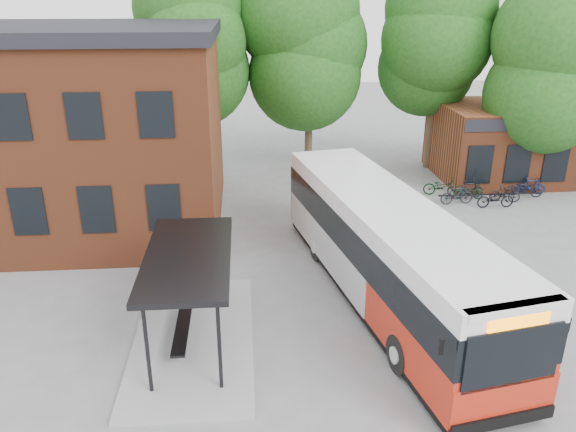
{
  "coord_description": "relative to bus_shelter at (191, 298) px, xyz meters",
  "views": [
    {
      "loc": [
        -2.83,
        -15.39,
        9.7
      ],
      "look_at": [
        -1.28,
        3.81,
        2.0
      ],
      "focal_mm": 35.0,
      "sensor_mm": 36.0,
      "label": 1
    }
  ],
  "objects": [
    {
      "name": "tree_0",
      "position": [
        -1.5,
        17.0,
        4.05
      ],
      "size": [
        7.92,
        7.92,
        11.0
      ],
      "primitive_type": null,
      "color": "#194813",
      "rests_on": "ground"
    },
    {
      "name": "bicycle_2",
      "position": [
        12.85,
        11.37,
        -1.05
      ],
      "size": [
        1.53,
        0.56,
        0.8
      ],
      "primitive_type": "imported",
      "rotation": [
        0.0,
        0.0,
        1.55
      ],
      "color": "#0A311D",
      "rests_on": "ground"
    },
    {
      "name": "tree_1",
      "position": [
        5.5,
        18.0,
        3.75
      ],
      "size": [
        7.92,
        7.92,
        10.4
      ],
      "primitive_type": null,
      "color": "#194813",
      "rests_on": "ground"
    },
    {
      "name": "bicycle_7",
      "position": [
        16.29,
        11.79,
        -1.0
      ],
      "size": [
        1.55,
        0.62,
        0.91
      ],
      "primitive_type": "imported",
      "rotation": [
        0.0,
        0.0,
        1.44
      ],
      "color": "navy",
      "rests_on": "ground"
    },
    {
      "name": "bicycle_5",
      "position": [
        14.47,
        10.81,
        -1.01
      ],
      "size": [
        1.53,
        0.75,
        0.88
      ],
      "primitive_type": "imported",
      "rotation": [
        0.0,
        0.0,
        1.34
      ],
      "color": "black",
      "rests_on": "ground"
    },
    {
      "name": "bicycle_6",
      "position": [
        15.84,
        11.53,
        -1.0
      ],
      "size": [
        1.8,
        1.09,
        0.89
      ],
      "primitive_type": "imported",
      "rotation": [
        0.0,
        0.0,
        1.25
      ],
      "color": "black",
      "rests_on": "ground"
    },
    {
      "name": "bus_shelter",
      "position": [
        0.0,
        0.0,
        0.0
      ],
      "size": [
        3.6,
        7.0,
        2.9
      ],
      "primitive_type": null,
      "color": "black",
      "rests_on": "ground"
    },
    {
      "name": "station_building",
      "position": [
        -8.5,
        10.0,
        2.8
      ],
      "size": [
        18.4,
        10.4,
        8.5
      ],
      "primitive_type": null,
      "color": "brown",
      "rests_on": "ground"
    },
    {
      "name": "shop_row",
      "position": [
        19.5,
        15.0,
        0.55
      ],
      "size": [
        14.0,
        6.2,
        4.0
      ],
      "primitive_type": null,
      "color": "brown",
      "rests_on": "ground"
    },
    {
      "name": "bike_rail",
      "position": [
        13.78,
        11.0,
        -1.26
      ],
      "size": [
        5.2,
        0.1,
        0.38
      ],
      "primitive_type": null,
      "color": "black",
      "rests_on": "ground"
    },
    {
      "name": "city_bus",
      "position": [
        6.24,
        2.11,
        0.27
      ],
      "size": [
        5.32,
        13.82,
        3.44
      ],
      "primitive_type": null,
      "rotation": [
        0.0,
        0.0,
        0.19
      ],
      "color": "red",
      "rests_on": "ground"
    },
    {
      "name": "ground",
      "position": [
        4.5,
        1.0,
        -1.45
      ],
      "size": [
        100.0,
        100.0,
        0.0
      ],
      "primitive_type": "plane",
      "color": "slate"
    },
    {
      "name": "tree_2",
      "position": [
        12.5,
        17.0,
        4.05
      ],
      "size": [
        7.92,
        7.92,
        11.0
      ],
      "primitive_type": null,
      "color": "#194813",
      "rests_on": "ground"
    },
    {
      "name": "tree_3",
      "position": [
        17.5,
        13.0,
        3.19
      ],
      "size": [
        7.04,
        7.04,
        9.28
      ],
      "primitive_type": null,
      "color": "#194813",
      "rests_on": "ground"
    },
    {
      "name": "bicycle_3",
      "position": [
        12.89,
        11.54,
        -0.98
      ],
      "size": [
        1.59,
        0.57,
        0.94
      ],
      "primitive_type": "imported",
      "rotation": [
        0.0,
        0.0,
        1.66
      ],
      "color": "black",
      "rests_on": "ground"
    },
    {
      "name": "bicycle_4",
      "position": [
        13.68,
        10.1,
        -0.98
      ],
      "size": [
        1.79,
        0.63,
        0.94
      ],
      "primitive_type": "imported",
      "rotation": [
        0.0,
        0.0,
        1.57
      ],
      "color": "black",
      "rests_on": "ground"
    },
    {
      "name": "bicycle_1",
      "position": [
        11.98,
        10.69,
        -0.95
      ],
      "size": [
        1.69,
        0.57,
        1.0
      ],
      "primitive_type": "imported",
      "rotation": [
        0.0,
        0.0,
        1.63
      ],
      "color": "#242529",
      "rests_on": "ground"
    },
    {
      "name": "bicycle_0",
      "position": [
        11.66,
        11.99,
        -0.97
      ],
      "size": [
        1.93,
        1.14,
        0.96
      ],
      "primitive_type": "imported",
      "rotation": [
        0.0,
        0.0,
        1.27
      ],
      "color": "black",
      "rests_on": "ground"
    }
  ]
}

